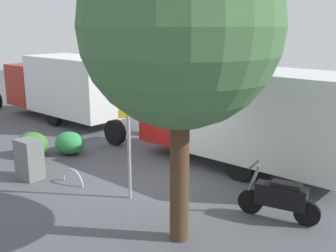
{
  "coord_description": "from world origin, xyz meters",
  "views": [
    {
      "loc": [
        -7.28,
        7.39,
        4.2
      ],
      "look_at": [
        0.09,
        -0.73,
        1.46
      ],
      "focal_mm": 43.89,
      "sensor_mm": 36.0,
      "label": 1
    }
  ],
  "objects_px": {
    "stop_sign": "(128,112)",
    "utility_cabinet": "(29,159)",
    "box_truck_far": "(63,84)",
    "street_tree": "(181,28)",
    "motorcycle": "(280,198)",
    "bike_rack_hoop": "(73,183)",
    "box_truck_near": "(243,114)"
  },
  "relations": [
    {
      "from": "box_truck_far",
      "to": "stop_sign",
      "type": "relative_size",
      "value": 2.56
    },
    {
      "from": "street_tree",
      "to": "motorcycle",
      "type": "bearing_deg",
      "value": -117.61
    },
    {
      "from": "stop_sign",
      "to": "bike_rack_hoop",
      "type": "relative_size",
      "value": 3.86
    },
    {
      "from": "street_tree",
      "to": "bike_rack_hoop",
      "type": "xyz_separation_m",
      "value": [
        4.03,
        -0.28,
        -4.13
      ]
    },
    {
      "from": "box_truck_near",
      "to": "street_tree",
      "type": "xyz_separation_m",
      "value": [
        -1.4,
        4.49,
        2.5
      ]
    },
    {
      "from": "box_truck_far",
      "to": "street_tree",
      "type": "relative_size",
      "value": 1.4
    },
    {
      "from": "box_truck_near",
      "to": "motorcycle",
      "type": "relative_size",
      "value": 4.68
    },
    {
      "from": "box_truck_far",
      "to": "street_tree",
      "type": "height_order",
      "value": "street_tree"
    },
    {
      "from": "street_tree",
      "to": "bike_rack_hoop",
      "type": "distance_m",
      "value": 5.78
    },
    {
      "from": "bike_rack_hoop",
      "to": "box_truck_near",
      "type": "bearing_deg",
      "value": -122.09
    },
    {
      "from": "box_truck_far",
      "to": "box_truck_near",
      "type": "bearing_deg",
      "value": 179.36
    },
    {
      "from": "box_truck_far",
      "to": "motorcycle",
      "type": "relative_size",
      "value": 4.7
    },
    {
      "from": "box_truck_far",
      "to": "utility_cabinet",
      "type": "height_order",
      "value": "box_truck_far"
    },
    {
      "from": "box_truck_near",
      "to": "stop_sign",
      "type": "relative_size",
      "value": 2.55
    },
    {
      "from": "stop_sign",
      "to": "box_truck_near",
      "type": "bearing_deg",
      "value": -101.78
    },
    {
      "from": "box_truck_near",
      "to": "bike_rack_hoop",
      "type": "relative_size",
      "value": 9.83
    },
    {
      "from": "box_truck_near",
      "to": "utility_cabinet",
      "type": "height_order",
      "value": "box_truck_near"
    },
    {
      "from": "box_truck_near",
      "to": "motorcycle",
      "type": "height_order",
      "value": "box_truck_near"
    },
    {
      "from": "stop_sign",
      "to": "utility_cabinet",
      "type": "distance_m",
      "value": 3.59
    },
    {
      "from": "box_truck_near",
      "to": "box_truck_far",
      "type": "bearing_deg",
      "value": -1.04
    },
    {
      "from": "box_truck_far",
      "to": "utility_cabinet",
      "type": "xyz_separation_m",
      "value": [
        -5.41,
        4.82,
        -1.04
      ]
    },
    {
      "from": "motorcycle",
      "to": "bike_rack_hoop",
      "type": "distance_m",
      "value": 5.47
    },
    {
      "from": "street_tree",
      "to": "box_truck_near",
      "type": "bearing_deg",
      "value": -72.73
    },
    {
      "from": "box_truck_near",
      "to": "bike_rack_hoop",
      "type": "bearing_deg",
      "value": 57.24
    },
    {
      "from": "stop_sign",
      "to": "utility_cabinet",
      "type": "height_order",
      "value": "stop_sign"
    },
    {
      "from": "stop_sign",
      "to": "utility_cabinet",
      "type": "relative_size",
      "value": 2.94
    },
    {
      "from": "motorcycle",
      "to": "street_tree",
      "type": "xyz_separation_m",
      "value": [
        1.1,
        2.1,
        3.61
      ]
    },
    {
      "from": "motorcycle",
      "to": "street_tree",
      "type": "height_order",
      "value": "street_tree"
    },
    {
      "from": "box_truck_near",
      "to": "street_tree",
      "type": "bearing_deg",
      "value": 106.59
    },
    {
      "from": "utility_cabinet",
      "to": "street_tree",
      "type": "bearing_deg",
      "value": -177.02
    },
    {
      "from": "box_truck_far",
      "to": "stop_sign",
      "type": "xyz_separation_m",
      "value": [
        -8.47,
        3.87,
        0.59
      ]
    },
    {
      "from": "utility_cabinet",
      "to": "motorcycle",
      "type": "bearing_deg",
      "value": -159.5
    }
  ]
}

